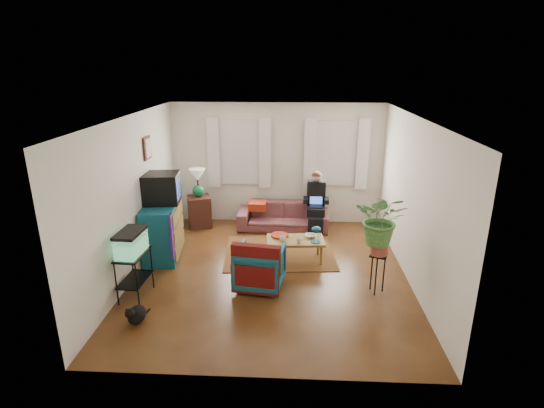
# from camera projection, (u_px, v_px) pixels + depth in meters

# --- Properties ---
(floor) EXTENTS (4.50, 5.00, 0.01)m
(floor) POSITION_uv_depth(u_px,v_px,m) (271.00, 273.00, 7.16)
(floor) COLOR #4F2B14
(floor) RESTS_ON ground
(ceiling) EXTENTS (4.50, 5.00, 0.01)m
(ceiling) POSITION_uv_depth(u_px,v_px,m) (271.00, 118.00, 6.33)
(ceiling) COLOR white
(ceiling) RESTS_ON wall_back
(wall_back) EXTENTS (4.50, 0.01, 2.60)m
(wall_back) POSITION_uv_depth(u_px,v_px,m) (277.00, 164.00, 9.11)
(wall_back) COLOR silver
(wall_back) RESTS_ON floor
(wall_front) EXTENTS (4.50, 0.01, 2.60)m
(wall_front) POSITION_uv_depth(u_px,v_px,m) (258.00, 275.00, 4.38)
(wall_front) COLOR silver
(wall_front) RESTS_ON floor
(wall_left) EXTENTS (0.01, 5.00, 2.60)m
(wall_left) POSITION_uv_depth(u_px,v_px,m) (132.00, 198.00, 6.86)
(wall_left) COLOR silver
(wall_left) RESTS_ON floor
(wall_right) EXTENTS (0.01, 5.00, 2.60)m
(wall_right) POSITION_uv_depth(u_px,v_px,m) (414.00, 202.00, 6.64)
(wall_right) COLOR silver
(wall_right) RESTS_ON floor
(window_left) EXTENTS (1.08, 0.04, 1.38)m
(window_left) POSITION_uv_depth(u_px,v_px,m) (240.00, 152.00, 9.05)
(window_left) COLOR white
(window_left) RESTS_ON wall_back
(window_right) EXTENTS (1.08, 0.04, 1.38)m
(window_right) POSITION_uv_depth(u_px,v_px,m) (336.00, 154.00, 8.96)
(window_right) COLOR white
(window_right) RESTS_ON wall_back
(curtains_left) EXTENTS (1.36, 0.06, 1.50)m
(curtains_left) POSITION_uv_depth(u_px,v_px,m) (239.00, 153.00, 8.98)
(curtains_left) COLOR white
(curtains_left) RESTS_ON wall_back
(curtains_right) EXTENTS (1.36, 0.06, 1.50)m
(curtains_right) POSITION_uv_depth(u_px,v_px,m) (336.00, 154.00, 8.88)
(curtains_right) COLOR white
(curtains_right) RESTS_ON wall_back
(picture_frame) EXTENTS (0.04, 0.32, 0.40)m
(picture_frame) POSITION_uv_depth(u_px,v_px,m) (148.00, 148.00, 7.45)
(picture_frame) COLOR #3D2616
(picture_frame) RESTS_ON wall_left
(area_rug) EXTENTS (2.12, 1.75, 0.01)m
(area_rug) POSITION_uv_depth(u_px,v_px,m) (279.00, 252.00, 7.93)
(area_rug) COLOR brown
(area_rug) RESTS_ON floor
(sofa) EXTENTS (1.92, 0.82, 0.74)m
(sofa) POSITION_uv_depth(u_px,v_px,m) (283.00, 212.00, 8.98)
(sofa) COLOR brown
(sofa) RESTS_ON floor
(seated_person) EXTENTS (0.50, 0.60, 1.13)m
(seated_person) POSITION_uv_depth(u_px,v_px,m) (316.00, 204.00, 8.86)
(seated_person) COLOR black
(seated_person) RESTS_ON sofa
(side_table) EXTENTS (0.59, 0.59, 0.67)m
(side_table) POSITION_uv_depth(u_px,v_px,m) (200.00, 211.00, 9.11)
(side_table) COLOR #422218
(side_table) RESTS_ON floor
(table_lamp) EXTENTS (0.44, 0.44, 0.61)m
(table_lamp) POSITION_uv_depth(u_px,v_px,m) (198.00, 184.00, 8.92)
(table_lamp) COLOR white
(table_lamp) RESTS_ON side_table
(dresser) EXTENTS (0.67, 1.16, 1.00)m
(dresser) POSITION_uv_depth(u_px,v_px,m) (163.00, 230.00, 7.65)
(dresser) COLOR #12616C
(dresser) RESTS_ON floor
(crt_tv) EXTENTS (0.66, 0.62, 0.53)m
(crt_tv) POSITION_uv_depth(u_px,v_px,m) (162.00, 188.00, 7.51)
(crt_tv) COLOR black
(crt_tv) RESTS_ON dresser
(aquarium_stand) EXTENTS (0.39, 0.65, 0.71)m
(aquarium_stand) POSITION_uv_depth(u_px,v_px,m) (135.00, 275.00, 6.35)
(aquarium_stand) COLOR black
(aquarium_stand) RESTS_ON floor
(aquarium) EXTENTS (0.35, 0.59, 0.37)m
(aquarium) POSITION_uv_depth(u_px,v_px,m) (131.00, 242.00, 6.18)
(aquarium) COLOR #7FD899
(aquarium) RESTS_ON aquarium_stand
(black_cat) EXTENTS (0.31, 0.40, 0.30)m
(black_cat) POSITION_uv_depth(u_px,v_px,m) (137.00, 313.00, 5.76)
(black_cat) COLOR black
(black_cat) RESTS_ON floor
(armchair) EXTENTS (0.81, 0.77, 0.73)m
(armchair) POSITION_uv_depth(u_px,v_px,m) (260.00, 265.00, 6.64)
(armchair) COLOR #125C70
(armchair) RESTS_ON floor
(serape_throw) EXTENTS (0.76, 0.28, 0.61)m
(serape_throw) POSITION_uv_depth(u_px,v_px,m) (256.00, 264.00, 6.33)
(serape_throw) COLOR #9E0A0A
(serape_throw) RESTS_ON armchair
(coffee_table) EXTENTS (1.04, 0.62, 0.42)m
(coffee_table) POSITION_uv_depth(u_px,v_px,m) (295.00, 250.00, 7.55)
(coffee_table) COLOR brown
(coffee_table) RESTS_ON floor
(cup_a) EXTENTS (0.12, 0.12, 0.09)m
(cup_a) POSITION_uv_depth(u_px,v_px,m) (283.00, 239.00, 7.38)
(cup_a) COLOR white
(cup_a) RESTS_ON coffee_table
(cup_b) EXTENTS (0.10, 0.10, 0.09)m
(cup_b) POSITION_uv_depth(u_px,v_px,m) (299.00, 241.00, 7.32)
(cup_b) COLOR beige
(cup_b) RESTS_ON coffee_table
(bowl) EXTENTS (0.21, 0.21, 0.05)m
(bowl) POSITION_uv_depth(u_px,v_px,m) (310.00, 236.00, 7.57)
(bowl) COLOR white
(bowl) RESTS_ON coffee_table
(snack_tray) EXTENTS (0.33, 0.33, 0.04)m
(snack_tray) POSITION_uv_depth(u_px,v_px,m) (280.00, 235.00, 7.61)
(snack_tray) COLOR #B21414
(snack_tray) RESTS_ON coffee_table
(birdcage) EXTENTS (0.18, 0.18, 0.29)m
(birdcage) POSITION_uv_depth(u_px,v_px,m) (316.00, 234.00, 7.32)
(birdcage) COLOR #115B6B
(birdcage) RESTS_ON coffee_table
(plant_stand) EXTENTS (0.34, 0.34, 0.64)m
(plant_stand) POSITION_uv_depth(u_px,v_px,m) (377.00, 273.00, 6.48)
(plant_stand) COLOR black
(plant_stand) RESTS_ON floor
(potted_plant) EXTENTS (0.90, 0.84, 0.81)m
(potted_plant) POSITION_uv_depth(u_px,v_px,m) (381.00, 227.00, 6.24)
(potted_plant) COLOR #599947
(potted_plant) RESTS_ON plant_stand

